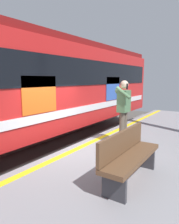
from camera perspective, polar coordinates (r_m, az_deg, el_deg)
ground_plane at (r=6.17m, az=-4.51°, el=-16.63°), size 24.53×24.53×0.00m
platform at (r=5.02m, az=18.84°, el=-17.99°), size 15.76×4.81×0.86m
safety_line at (r=5.67m, az=-2.20°, el=-9.50°), size 15.44×0.16×0.01m
track_rail_near at (r=7.06m, az=-14.16°, el=-12.76°), size 20.48×0.08×0.16m
track_rail_far at (r=8.12m, az=-21.14°, el=-10.17°), size 20.48×0.08×0.16m
train_carriage at (r=8.29m, az=-9.28°, el=7.78°), size 12.34×2.82×3.92m
passenger at (r=5.69m, az=9.32°, el=1.30°), size 0.57×0.55×1.77m
handbag at (r=6.23m, az=12.22°, el=-6.47°), size 0.38×0.34×0.35m
bench at (r=3.82m, az=10.77°, el=-11.26°), size 1.74×0.44×0.90m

